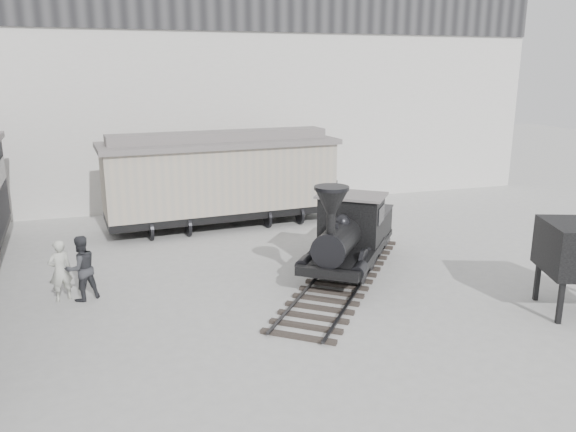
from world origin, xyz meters
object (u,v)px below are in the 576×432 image
object	(u,v)px
locomotive	(348,238)
boxcar	(221,177)
visitor_a	(60,270)
visitor_b	(81,268)

from	to	relation	value
locomotive	boxcar	size ratio (longest dim) A/B	0.84
locomotive	boxcar	world-z (taller)	boxcar
locomotive	boxcar	xyz separation A→B (m)	(-2.69, 6.83, 0.90)
locomotive	visitor_a	distance (m)	8.58
locomotive	visitor_b	distance (m)	8.01
locomotive	visitor_b	size ratio (longest dim) A/B	4.38
visitor_a	boxcar	bearing A→B (deg)	-154.48
locomotive	visitor_b	xyz separation A→B (m)	(-8.01, 0.28, -0.22)
locomotive	visitor_a	xyz separation A→B (m)	(-8.57, 0.42, -0.28)
boxcar	visitor_a	distance (m)	8.77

